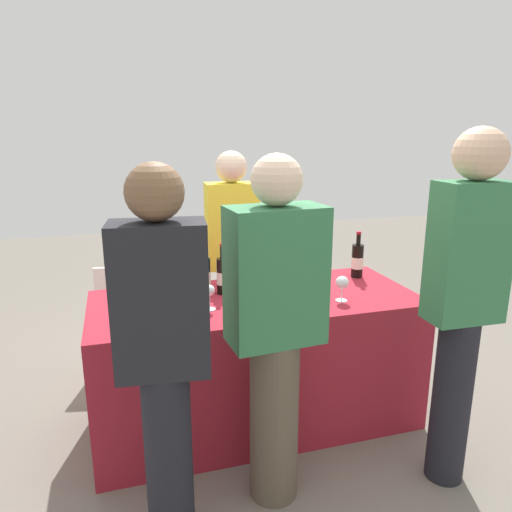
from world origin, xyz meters
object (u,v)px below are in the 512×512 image
guest_1 (275,326)px  menu_board (129,316)px  wine_bottle_2 (262,270)px  guest_0 (163,350)px  server_pouring (232,255)px  wine_glass_5 (342,284)px  guest_2 (464,295)px  wine_glass_4 (282,285)px  wine_glass_3 (272,291)px  wine_bottle_3 (357,260)px  wine_bottle_0 (205,275)px  wine_glass_0 (136,298)px  wine_glass_2 (249,295)px  wine_glass_1 (209,292)px  wine_bottle_1 (223,275)px

guest_1 → menu_board: 1.81m
wine_bottle_2 → guest_0: (-0.69, -0.90, -0.02)m
server_pouring → guest_1: size_ratio=0.97×
wine_glass_5 → guest_2: size_ratio=0.08×
wine_bottle_2 → guest_0: bearing=-127.4°
wine_glass_4 → wine_glass_5: size_ratio=0.92×
wine_glass_3 → menu_board: wine_glass_3 is taller
wine_bottle_3 → menu_board: bearing=151.7°
wine_glass_3 → menu_board: 1.47m
wine_bottle_3 → menu_board: (-1.47, 0.79, -0.53)m
server_pouring → guest_0: size_ratio=0.98×
server_pouring → guest_0: bearing=69.0°
menu_board → guest_1: bearing=-56.9°
wine_bottle_0 → wine_glass_3: 0.45m
wine_bottle_3 → guest_2: (0.03, -0.97, 0.08)m
wine_glass_5 → server_pouring: server_pouring is taller
wine_glass_5 → guest_2: guest_2 is taller
wine_glass_0 → wine_glass_2: 0.59m
wine_bottle_2 → server_pouring: (-0.06, 0.52, -0.03)m
wine_bottle_0 → wine_glass_1: (-0.03, -0.27, -0.01)m
wine_bottle_3 → wine_glass_5: bearing=-127.8°
guest_2 → wine_bottle_1: bearing=138.8°
wine_bottle_1 → wine_bottle_2: size_ratio=0.94×
wine_glass_0 → wine_glass_3: wine_glass_0 is taller
wine_bottle_0 → wine_glass_0: (-0.41, -0.24, -0.02)m
wine_glass_3 → wine_bottle_2: bearing=82.6°
wine_glass_1 → guest_1: (0.20, -0.51, -0.01)m
wine_bottle_2 → wine_glass_4: (0.04, -0.24, -0.02)m
wine_glass_0 → menu_board: 1.19m
wine_bottle_1 → wine_bottle_3: bearing=4.5°
wine_glass_0 → server_pouring: size_ratio=0.09×
wine_bottle_3 → guest_2: guest_2 is taller
wine_bottle_1 → guest_0: bearing=-116.3°
wine_glass_5 → menu_board: bearing=134.6°
guest_0 → menu_board: size_ratio=2.14×
wine_bottle_0 → wine_glass_5: size_ratio=2.10×
guest_2 → wine_glass_1: bearing=150.8°
wine_glass_5 → wine_glass_0: bearing=174.5°
wine_bottle_3 → guest_1: guest_1 is taller
wine_glass_1 → wine_glass_3: size_ratio=1.06×
wine_bottle_2 → wine_glass_0: (-0.76, -0.22, -0.02)m
wine_bottle_2 → menu_board: (-0.79, 0.85, -0.53)m
wine_glass_2 → wine_bottle_3: bearing=24.7°
wine_bottle_2 → wine_glass_1: wine_bottle_2 is taller
wine_bottle_1 → menu_board: 1.15m
wine_glass_2 → guest_1: 0.44m
guest_0 → wine_bottle_1: bearing=70.3°
guest_2 → guest_1: bearing=173.0°
wine_bottle_0 → wine_glass_5: (0.72, -0.35, -0.01)m
wine_glass_0 → wine_glass_1: (0.38, -0.03, 0.01)m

